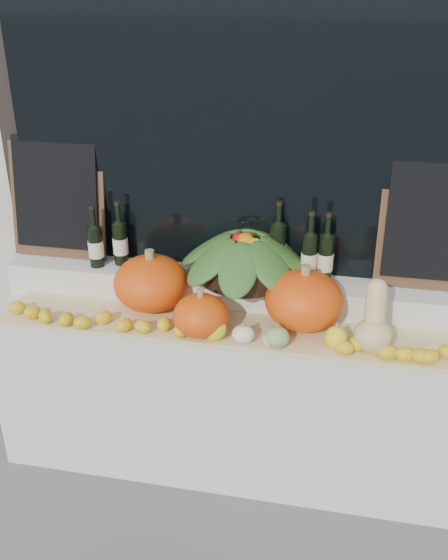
# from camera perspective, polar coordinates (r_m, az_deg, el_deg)

# --- Properties ---
(storefront_facade) EXTENTS (7.00, 0.94, 4.50)m
(storefront_facade) POSITION_cam_1_polar(r_m,az_deg,el_deg) (3.32, 2.97, 24.14)
(storefront_facade) COLOR beige
(storefront_facade) RESTS_ON ground
(display_sill) EXTENTS (2.30, 0.55, 0.88)m
(display_sill) POSITION_cam_1_polar(r_m,az_deg,el_deg) (3.26, 0.26, -10.14)
(display_sill) COLOR silver
(display_sill) RESTS_ON ground
(rear_tier) EXTENTS (2.30, 0.25, 0.16)m
(rear_tier) POSITION_cam_1_polar(r_m,az_deg,el_deg) (3.11, 0.82, -0.80)
(rear_tier) COLOR silver
(rear_tier) RESTS_ON display_sill
(straw_bedding) EXTENTS (2.10, 0.32, 0.02)m
(straw_bedding) POSITION_cam_1_polar(r_m,az_deg,el_deg) (2.90, -0.20, -4.45)
(straw_bedding) COLOR tan
(straw_bedding) RESTS_ON display_sill
(pumpkin_left) EXTENTS (0.46, 0.46, 0.26)m
(pumpkin_left) POSITION_cam_1_polar(r_m,az_deg,el_deg) (3.01, -6.68, -0.28)
(pumpkin_left) COLOR #EC4E0C
(pumpkin_left) RESTS_ON straw_bedding
(pumpkin_right) EXTENTS (0.46, 0.46, 0.27)m
(pumpkin_right) POSITION_cam_1_polar(r_m,az_deg,el_deg) (2.86, 7.31, -1.85)
(pumpkin_right) COLOR #EC4E0C
(pumpkin_right) RESTS_ON straw_bedding
(pumpkin_center) EXTENTS (0.32, 0.32, 0.19)m
(pumpkin_center) POSITION_cam_1_polar(r_m,az_deg,el_deg) (2.79, -2.13, -3.26)
(pumpkin_center) COLOR #EC4E0C
(pumpkin_center) RESTS_ON straw_bedding
(butternut_squash) EXTENTS (0.16, 0.22, 0.30)m
(butternut_squash) POSITION_cam_1_polar(r_m,az_deg,el_deg) (2.76, 13.55, -3.89)
(butternut_squash) COLOR #D6BE7E
(butternut_squash) RESTS_ON straw_bedding
(decorative_gourds) EXTENTS (0.77, 0.15, 0.14)m
(decorative_gourds) POSITION_cam_1_polar(r_m,az_deg,el_deg) (2.76, 2.59, -4.82)
(decorative_gourds) COLOR #2E681F
(decorative_gourds) RESTS_ON straw_bedding
(lemon_heap) EXTENTS (2.20, 0.16, 0.06)m
(lemon_heap) POSITION_cam_1_polar(r_m,az_deg,el_deg) (2.79, -0.65, -4.82)
(lemon_heap) COLOR yellow
(lemon_heap) RESTS_ON straw_bedding
(produce_bowl) EXTENTS (0.69, 0.69, 0.24)m
(produce_bowl) POSITION_cam_1_polar(r_m,az_deg,el_deg) (3.00, 1.97, 2.25)
(produce_bowl) COLOR black
(produce_bowl) RESTS_ON rear_tier
(wine_bottle_far_left) EXTENTS (0.08, 0.08, 0.32)m
(wine_bottle_far_left) POSITION_cam_1_polar(r_m,az_deg,el_deg) (3.18, -11.65, 3.07)
(wine_bottle_far_left) COLOR black
(wine_bottle_far_left) RESTS_ON rear_tier
(wine_bottle_near_left) EXTENTS (0.08, 0.08, 0.33)m
(wine_bottle_near_left) POSITION_cam_1_polar(r_m,az_deg,el_deg) (3.18, -9.46, 3.37)
(wine_bottle_near_left) COLOR black
(wine_bottle_near_left) RESTS_ON rear_tier
(wine_bottle_tall) EXTENTS (0.08, 0.08, 0.38)m
(wine_bottle_tall) POSITION_cam_1_polar(r_m,az_deg,el_deg) (3.02, 4.92, 2.83)
(wine_bottle_tall) COLOR black
(wine_bottle_tall) RESTS_ON rear_tier
(wine_bottle_near_right) EXTENTS (0.08, 0.08, 0.36)m
(wine_bottle_near_right) POSITION_cam_1_polar(r_m,az_deg,el_deg) (2.96, 7.78, 2.00)
(wine_bottle_near_right) COLOR black
(wine_bottle_near_right) RESTS_ON rear_tier
(wine_bottle_far_right) EXTENTS (0.08, 0.08, 0.36)m
(wine_bottle_far_right) POSITION_cam_1_polar(r_m,az_deg,el_deg) (2.97, 9.25, 1.95)
(wine_bottle_far_right) COLOR black
(wine_bottle_far_right) RESTS_ON rear_tier
(chalkboard_left) EXTENTS (0.50, 0.12, 0.62)m
(chalkboard_left) POSITION_cam_1_polar(r_m,az_deg,el_deg) (3.28, -15.06, 7.44)
(chalkboard_left) COLOR #4C331E
(chalkboard_left) RESTS_ON rear_tier
(chalkboard_right) EXTENTS (0.50, 0.12, 0.62)m
(chalkboard_right) POSITION_cam_1_polar(r_m,az_deg,el_deg) (2.99, 18.79, 5.01)
(chalkboard_right) COLOR #4C331E
(chalkboard_right) RESTS_ON rear_tier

